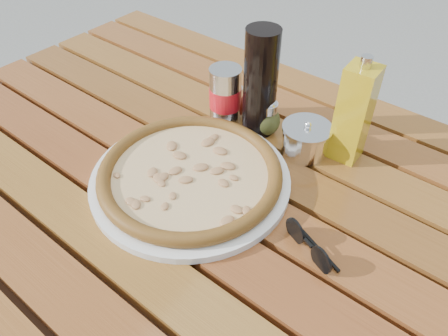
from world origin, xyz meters
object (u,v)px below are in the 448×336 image
Objects in this scene: table at (217,214)px; sunglasses at (309,245)px; plate at (190,180)px; dark_bottle at (260,83)px; pizza at (190,173)px; olive_oil_cruet at (354,114)px; oregano_shaker at (267,117)px; parmesan_tin at (306,139)px; pepper_shaker at (233,101)px; soda_can at (225,95)px.

sunglasses is (0.20, -0.02, 0.09)m from table.
plate is 0.23m from dark_bottle.
olive_oil_cruet is at bearing 53.82° from pizza.
dark_bottle reaches higher than oregano_shaker.
oregano_shaker reaches higher than parmesan_tin.
sunglasses reaches higher than pizza.
pizza is 2.04× the size of olive_oil_cruet.
table is at bearing -83.18° from oregano_shaker.
parmesan_tin is (0.18, -0.00, -0.01)m from pepper_shaker.
plate is 3.06× the size of parmesan_tin.
plate is at bearing -118.95° from parmesan_tin.
soda_can is 0.26m from olive_oil_cruet.
sunglasses is at bearing -6.47° from table.
olive_oil_cruet is 0.27m from sunglasses.
olive_oil_cruet is (0.25, 0.04, 0.06)m from pepper_shaker.
olive_oil_cruet reaches higher than pepper_shaker.
parmesan_tin is 0.25m from sunglasses.
pizza is at bearing -90.40° from dark_bottle.
parmesan_tin is (0.07, 0.18, 0.11)m from table.
oregano_shaker reaches higher than pizza.
plate reaches higher than table.
table is 6.36× the size of dark_bottle.
oregano_shaker is 0.10m from soda_can.
table is at bearing -121.37° from olive_oil_cruet.
oregano_shaker is at bearing 8.56° from soda_can.
olive_oil_cruet is at bearing 8.21° from pepper_shaker.
plate is 4.39× the size of oregano_shaker.
table is 0.22m from parmesan_tin.
soda_can is at bearing 111.13° from pizza.
table is at bearing -59.43° from pepper_shaker.
oregano_shaker reaches higher than sunglasses.
pepper_shaker is at bearing 120.57° from table.
olive_oil_cruet reaches higher than sunglasses.
plate is at bearing 0.00° from pizza.
pizza is 3.90× the size of sunglasses.
soda_can reaches higher than parmesan_tin.
pizza is 0.25m from sunglasses.
oregano_shaker is (0.02, 0.21, 0.03)m from plate.
pizza is at bearing -158.77° from sunglasses.
oregano_shaker is 0.31m from sunglasses.
pizza is 0.22m from dark_bottle.
sunglasses is (0.24, -0.21, -0.09)m from dark_bottle.
soda_can reaches higher than sunglasses.
pepper_shaker reaches higher than pizza.
dark_bottle is at bearing 89.60° from pizza.
soda_can is at bearing -113.66° from pepper_shaker.
plate is 0.22m from pepper_shaker.
pizza is 0.22m from pepper_shaker.
oregano_shaker is at bearing 5.62° from dark_bottle.
table is at bearing 27.23° from pizza.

